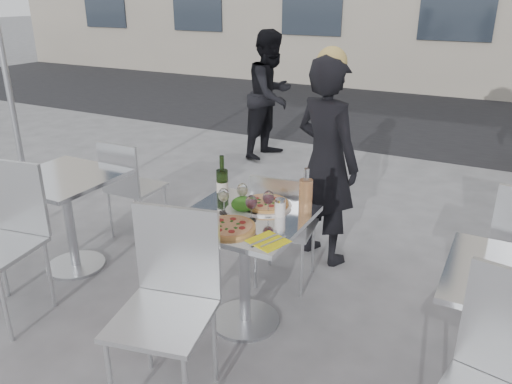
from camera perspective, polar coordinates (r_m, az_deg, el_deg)
The scene contains 23 objects.
ground at distance 3.34m, azimuth -1.24°, elevation -14.56°, with size 80.00×80.00×0.00m, color slate.
street_asphalt at distance 9.16m, azimuth 19.01°, elevation 8.17°, with size 24.00×5.00×0.00m, color black.
main_table at distance 3.05m, azimuth -1.32°, elevation -6.37°, with size 0.72×0.72×0.75m.
side_table_left at distance 3.93m, azimuth -20.83°, elevation -1.15°, with size 0.72×0.72×0.75m.
chair_far at distance 3.44m, azimuth 3.00°, elevation -3.41°, with size 0.45×0.46×0.87m.
chair_near at distance 2.57m, azimuth -9.87°, elevation -11.15°, with size 0.55×0.56×1.00m.
side_chair_lfar at distance 4.29m, azimuth -14.36°, elevation 1.13°, with size 0.40×0.41×0.86m.
side_chair_lnear at distance 3.53m, azimuth -26.67°, elevation -3.71°, with size 0.53×0.54×1.01m.
side_chair_rnear at distance 2.25m, azimuth 26.79°, elevation -18.90°, with size 0.54×0.55×1.01m.
woman_diner at distance 3.79m, azimuth 8.04°, elevation 3.41°, with size 0.58×0.38×1.59m, color black.
pedestrian_a at distance 6.35m, azimuth 1.73°, elevation 11.01°, with size 0.77×0.60×1.58m, color black.
pizza_near at distance 2.80m, azimuth -3.09°, elevation -4.00°, with size 0.30×0.30×0.02m.
pizza_far at distance 3.08m, azimuth 1.14°, elevation -1.39°, with size 0.32×0.32×0.03m.
salad_plate at distance 3.01m, azimuth -1.44°, elevation -1.52°, with size 0.22×0.22×0.09m.
wine_bottle at distance 3.14m, azimuth -3.87°, elevation 1.01°, with size 0.07×0.08×0.29m.
carafe at distance 2.94m, azimuth 5.69°, elevation -0.49°, with size 0.08×0.08×0.29m.
sugar_shaker at distance 2.94m, azimuth 2.78°, elevation -1.77°, with size 0.06×0.06×0.11m.
wineglass_white_a at distance 2.96m, azimuth -3.71°, elevation -0.44°, with size 0.07×0.07×0.16m.
wineglass_white_b at distance 3.03m, azimuth -1.56°, elevation 0.14°, with size 0.07×0.07×0.16m.
wineglass_red_a at distance 2.85m, azimuth -0.54°, elevation -1.26°, with size 0.07×0.07×0.16m.
wineglass_red_b at distance 2.92m, azimuth 1.43°, elevation -0.74°, with size 0.07×0.07×0.16m.
napkin_left at distance 2.87m, azimuth -8.19°, elevation -3.66°, with size 0.25×0.25×0.01m.
napkin_right at distance 2.66m, azimuth 1.41°, elevation -5.60°, with size 0.23×0.23×0.01m.
Camera 1 is at (1.31, -2.34, 1.98)m, focal length 35.00 mm.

